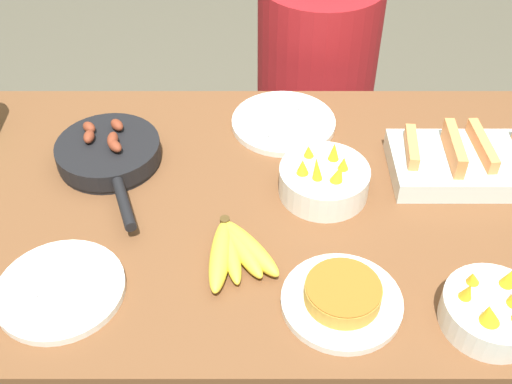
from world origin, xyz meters
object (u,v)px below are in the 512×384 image
at_px(banana_bunch, 235,250).
at_px(fruit_bowl_mango, 324,180).
at_px(frittata_plate_center, 342,298).
at_px(empty_plate_far_left, 284,123).
at_px(fruit_bowl_citrus, 492,310).
at_px(skillet, 109,153).
at_px(person_figure, 313,121).
at_px(melon_tray, 465,163).
at_px(empty_plate_near_front, 60,290).

bearing_deg(banana_bunch, fruit_bowl_mango, 45.36).
distance_m(frittata_plate_center, empty_plate_far_left, 0.56).
height_order(frittata_plate_center, fruit_bowl_citrus, fruit_bowl_citrus).
height_order(skillet, person_figure, person_figure).
relative_size(melon_tray, person_figure, 0.27).
distance_m(skillet, empty_plate_near_front, 0.38).
bearing_deg(banana_bunch, fruit_bowl_citrus, -18.82).
bearing_deg(empty_plate_far_left, empty_plate_near_front, -129.65).
bearing_deg(banana_bunch, empty_plate_far_left, 75.95).
xyz_separation_m(empty_plate_far_left, fruit_bowl_mango, (0.08, -0.24, 0.03)).
relative_size(banana_bunch, person_figure, 0.17).
height_order(banana_bunch, empty_plate_near_front, banana_bunch).
height_order(melon_tray, frittata_plate_center, melon_tray).
height_order(frittata_plate_center, empty_plate_near_front, frittata_plate_center).
xyz_separation_m(frittata_plate_center, empty_plate_far_left, (-0.09, 0.55, -0.01)).
height_order(melon_tray, fruit_bowl_mango, fruit_bowl_mango).
height_order(empty_plate_far_left, fruit_bowl_mango, fruit_bowl_mango).
height_order(skillet, empty_plate_near_front, skillet).
height_order(banana_bunch, empty_plate_far_left, banana_bunch).
height_order(frittata_plate_center, person_figure, person_figure).
bearing_deg(fruit_bowl_citrus, empty_plate_near_front, 175.10).
bearing_deg(empty_plate_far_left, skillet, -160.41).
height_order(frittata_plate_center, empty_plate_far_left, frittata_plate_center).
bearing_deg(fruit_bowl_mango, melon_tray, 11.23).
distance_m(banana_bunch, skillet, 0.41).
relative_size(skillet, frittata_plate_center, 1.67).
relative_size(empty_plate_near_front, fruit_bowl_citrus, 1.35).
distance_m(melon_tray, frittata_plate_center, 0.48).
distance_m(skillet, person_figure, 0.83).
xyz_separation_m(banana_bunch, fruit_bowl_mango, (0.19, 0.19, 0.02)).
height_order(banana_bunch, fruit_bowl_mango, fruit_bowl_mango).
bearing_deg(person_figure, skillet, -132.73).
bearing_deg(banana_bunch, empty_plate_near_front, -164.70).
xyz_separation_m(frittata_plate_center, fruit_bowl_mango, (-0.01, 0.31, 0.02)).
bearing_deg(frittata_plate_center, person_figure, 88.32).
bearing_deg(empty_plate_near_front, fruit_bowl_citrus, -4.90).
distance_m(melon_tray, fruit_bowl_citrus, 0.41).
bearing_deg(fruit_bowl_citrus, fruit_bowl_mango, 128.02).
bearing_deg(empty_plate_near_front, melon_tray, 22.34).
relative_size(fruit_bowl_mango, person_figure, 0.16).
bearing_deg(melon_tray, frittata_plate_center, -129.96).
bearing_deg(frittata_plate_center, empty_plate_near_front, 176.95).
xyz_separation_m(banana_bunch, fruit_bowl_citrus, (0.46, -0.16, 0.02)).
distance_m(banana_bunch, person_figure, 0.94).
xyz_separation_m(melon_tray, skillet, (-0.80, 0.04, -0.00)).
bearing_deg(frittata_plate_center, empty_plate_far_left, 99.21).
distance_m(empty_plate_far_left, person_figure, 0.53).
distance_m(banana_bunch, empty_plate_near_front, 0.34).
distance_m(banana_bunch, melon_tray, 0.57).
distance_m(banana_bunch, frittata_plate_center, 0.23).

